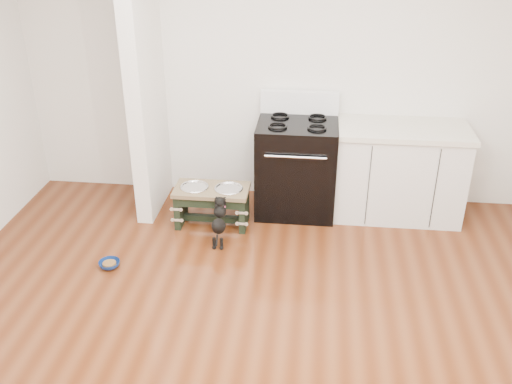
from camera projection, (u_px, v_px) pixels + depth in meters
name	position (u px, v px, depth m)	size (l,w,h in m)	color
ground	(242.00, 358.00, 3.89)	(5.00, 5.00, 0.00)	#4B210D
room_shell	(239.00, 136.00, 3.15)	(5.00, 5.00, 5.00)	silver
partition_wall	(145.00, 75.00, 5.24)	(0.15, 0.80, 2.70)	silver
oven_range	(296.00, 165.00, 5.55)	(0.76, 0.69, 1.14)	black
cabinet_run	(398.00, 172.00, 5.48)	(1.24, 0.64, 0.91)	silver
dog_feeder	(212.00, 199.00, 5.37)	(0.70, 0.37, 0.40)	black
puppy	(219.00, 220.00, 5.09)	(0.12, 0.36, 0.43)	black
floor_bowl	(109.00, 264.00, 4.84)	(0.19, 0.19, 0.06)	navy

